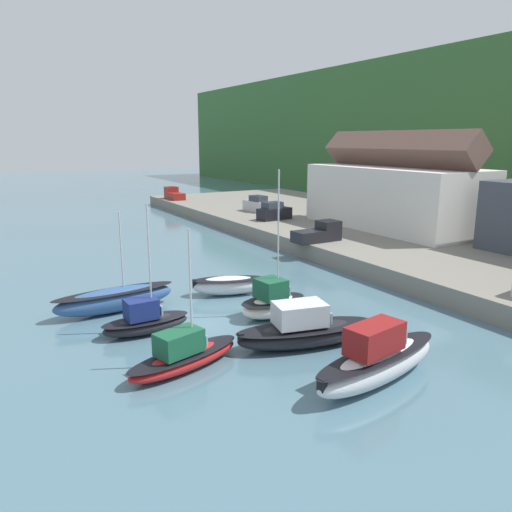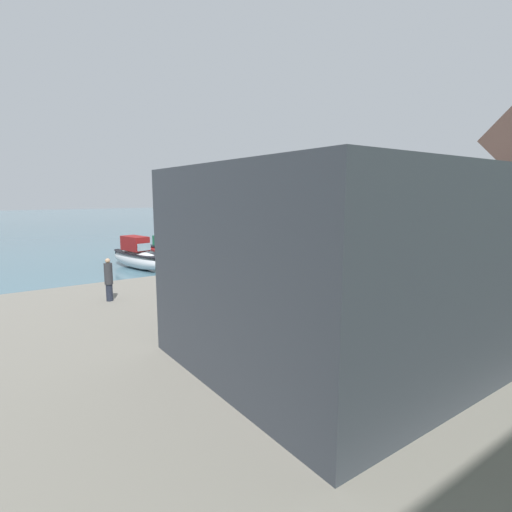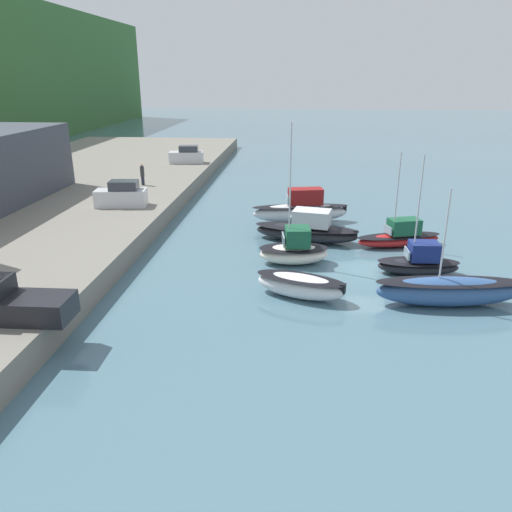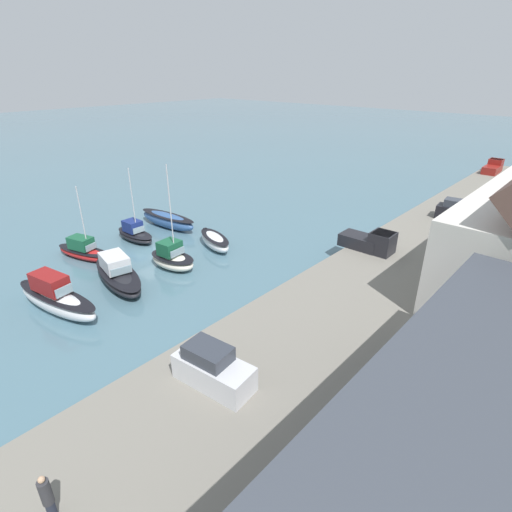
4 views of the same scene
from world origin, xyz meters
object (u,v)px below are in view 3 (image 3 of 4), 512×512
Objects in this scene: moored_boat_2 at (307,230)px; parked_car_2 at (187,156)px; moored_boat_3 at (301,210)px; person_on_quay at (142,174)px; moored_boat_1 at (294,250)px; moored_boat_6 at (400,236)px; moored_boat_4 at (448,291)px; pickup_truck_1 at (9,302)px; parked_car_3 at (122,195)px; moored_boat_5 at (419,262)px; moored_boat_0 at (300,285)px.

parked_car_2 reaches higher than moored_boat_2.
person_on_quay is at bearing 55.94° from moored_boat_3.
moored_boat_2 is (4.80, -0.91, -0.03)m from moored_boat_1.
parked_car_2 is at bearing 23.52° from moored_boat_6.
moored_boat_4 is 1.72× the size of pickup_truck_1.
moored_boat_4 is at bearing -133.45° from person_on_quay.
parked_car_3 reaches higher than person_on_quay.
moored_boat_2 is 1.01× the size of moored_boat_4.
moored_boat_1 is 8.02m from moored_boat_5.
moored_boat_3 is 9.25m from moored_boat_6.
moored_boat_2 is 9.26m from moored_boat_5.
moored_boat_6 is at bearing -138.65° from moored_boat_3.
moored_boat_3 is at bearing 17.13° from moored_boat_2.
parked_car_3 is (9.66, 22.56, 1.65)m from moored_boat_5.
parked_car_3 reaches higher than moored_boat_0.
parked_car_3 is 8.46m from person_on_quay.
parked_car_2 is (35.78, 14.30, 1.68)m from moored_boat_0.
moored_boat_6 reaches higher than moored_boat_4.
moored_boat_5 is at bearing 165.99° from moored_boat_6.
moored_boat_0 is 1.27× the size of parked_car_2.
moored_boat_1 reaches higher than person_on_quay.
parked_car_2 is 0.92× the size of pickup_truck_1.
parked_car_3 is at bearing 53.34° from moored_boat_4.
parked_car_3 is at bearing 170.88° from parked_car_2.
moored_boat_1 reaches higher than pickup_truck_1.
pickup_truck_1 is at bearing 174.46° from parked_car_2.
moored_boat_1 reaches higher than moored_boat_2.
moored_boat_4 is (-5.80, -8.48, -0.06)m from moored_boat_1.
moored_boat_6 reaches higher than moored_boat_3.
moored_boat_5 reaches higher than moored_boat_6.
moored_boat_1 is 1.12× the size of moored_boat_2.
moored_boat_5 is at bearing -118.86° from moored_boat_2.
pickup_truck_1 is at bearing 101.55° from moored_boat_4.
moored_boat_5 is (4.56, 0.56, -0.10)m from moored_boat_4.
parked_car_3 reaches higher than moored_boat_2.
moored_boat_0 is 5.50m from moored_boat_1.
parked_car_2 is at bearing 18.36° from moored_boat_1.
moored_boat_4 reaches higher than parked_car_2.
parked_car_2 is at bearing 40.85° from moored_boat_0.
moored_boat_3 is 25.74m from pickup_truck_1.
moored_boat_2 is at bearing 30.45° from moored_boat_4.
moored_boat_5 is at bearing -41.44° from moored_boat_0.
moored_boat_2 is 1.89× the size of parked_car_3.
person_on_quay is (18.08, 23.34, 1.83)m from moored_boat_5.
parked_car_3 is (-1.54, 15.08, 1.32)m from moored_boat_3.
person_on_quay is (6.89, 15.86, 1.50)m from moored_boat_3.
moored_boat_6 reaches higher than parked_car_2.
person_on_quay is (28.97, 2.70, 0.28)m from pickup_truck_1.
moored_boat_6 is 26.24m from pickup_truck_1.
moored_boat_1 reaches higher than moored_boat_6.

